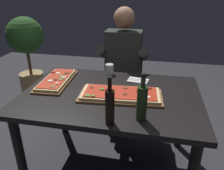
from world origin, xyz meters
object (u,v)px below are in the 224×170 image
at_px(dining_table, 111,104).
at_px(seated_diner, 123,64).
at_px(tumbler_near_camera, 109,70).
at_px(potted_plant_corner, 27,47).
at_px(oil_bottle_amber, 110,106).
at_px(diner_chair, 124,81).
at_px(pizza_rectangular_left, 56,80).
at_px(wine_bottle_dark, 142,102).
at_px(pizza_rectangular_front, 120,94).

xyz_separation_m(dining_table, seated_diner, (-0.02, 0.74, 0.10)).
height_order(tumbler_near_camera, potted_plant_corner, potted_plant_corner).
bearing_deg(seated_diner, oil_bottle_amber, -84.85).
xyz_separation_m(diner_chair, potted_plant_corner, (-1.46, 0.39, 0.23)).
relative_size(pizza_rectangular_left, seated_diner, 0.40).
distance_m(wine_bottle_dark, potted_plant_corner, 2.36).
height_order(wine_bottle_dark, potted_plant_corner, potted_plant_corner).
height_order(wine_bottle_dark, seated_diner, seated_diner).
relative_size(pizza_rectangular_front, wine_bottle_dark, 2.08).
distance_m(oil_bottle_amber, seated_diner, 1.16).
bearing_deg(seated_diner, pizza_rectangular_front, -82.16).
distance_m(dining_table, tumbler_near_camera, 0.44).
relative_size(pizza_rectangular_front, diner_chair, 0.75).
bearing_deg(oil_bottle_amber, pizza_rectangular_front, 89.38).
relative_size(dining_table, potted_plant_corner, 1.23).
xyz_separation_m(oil_bottle_amber, diner_chair, (-0.10, 1.27, -0.38)).
distance_m(diner_chair, potted_plant_corner, 1.53).
xyz_separation_m(pizza_rectangular_front, pizza_rectangular_left, (-0.60, 0.16, -0.00)).
bearing_deg(seated_diner, dining_table, -88.31).
xyz_separation_m(pizza_rectangular_left, tumbler_near_camera, (0.42, 0.28, 0.02)).
bearing_deg(dining_table, pizza_rectangular_left, 166.95).
height_order(pizza_rectangular_left, wine_bottle_dark, wine_bottle_dark).
distance_m(wine_bottle_dark, tumbler_near_camera, 0.82).
bearing_deg(pizza_rectangular_front, pizza_rectangular_left, 164.76).
relative_size(diner_chair, potted_plant_corner, 0.76).
bearing_deg(potted_plant_corner, pizza_rectangular_front, -39.33).
bearing_deg(oil_bottle_amber, pizza_rectangular_left, 138.34).
distance_m(dining_table, pizza_rectangular_left, 0.54).
height_order(oil_bottle_amber, potted_plant_corner, potted_plant_corner).
distance_m(seated_diner, potted_plant_corner, 1.55).
bearing_deg(oil_bottle_amber, diner_chair, 94.67).
bearing_deg(diner_chair, wine_bottle_dark, -76.28).
bearing_deg(dining_table, wine_bottle_dark, -50.80).
height_order(pizza_rectangular_left, oil_bottle_amber, oil_bottle_amber).
relative_size(wine_bottle_dark, oil_bottle_amber, 1.01).
xyz_separation_m(pizza_rectangular_front, tumbler_near_camera, (-0.18, 0.45, 0.02)).
distance_m(diner_chair, seated_diner, 0.28).
xyz_separation_m(dining_table, tumbler_near_camera, (-0.10, 0.40, 0.14)).
height_order(dining_table, pizza_rectangular_left, pizza_rectangular_left).
bearing_deg(pizza_rectangular_front, dining_table, 152.66).
bearing_deg(wine_bottle_dark, pizza_rectangular_front, 122.64).
relative_size(pizza_rectangular_front, seated_diner, 0.49).
relative_size(pizza_rectangular_front, tumbler_near_camera, 6.54).
xyz_separation_m(tumbler_near_camera, potted_plant_corner, (-1.39, 0.84, -0.07)).
distance_m(pizza_rectangular_front, oil_bottle_amber, 0.38).
bearing_deg(diner_chair, seated_diner, -90.00).
height_order(tumbler_near_camera, diner_chair, diner_chair).
height_order(pizza_rectangular_front, potted_plant_corner, potted_plant_corner).
bearing_deg(pizza_rectangular_left, pizza_rectangular_front, -15.24).
height_order(dining_table, pizza_rectangular_front, pizza_rectangular_front).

